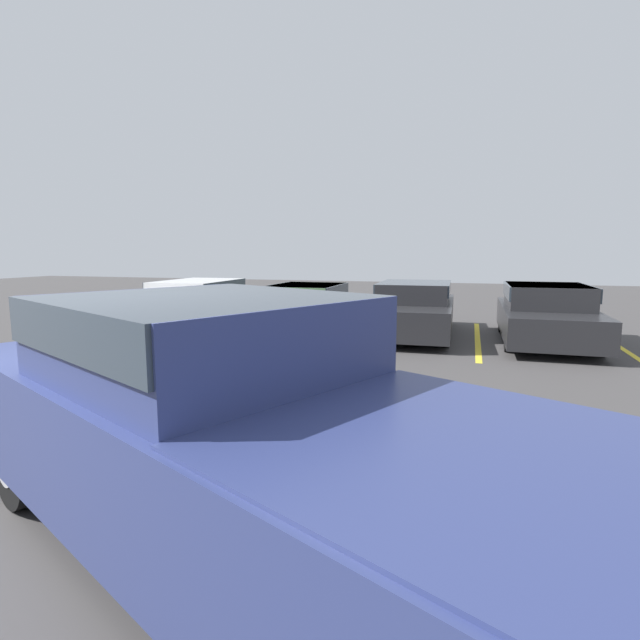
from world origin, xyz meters
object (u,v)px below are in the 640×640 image
Objects in this scene: parked_sedan_a at (197,302)px; parked_sedan_b at (306,306)px; pickup_truck at (233,424)px; parked_sedan_c at (414,307)px; parked_sedan_d at (546,312)px.

parked_sedan_b is (2.98, 0.21, -0.04)m from parked_sedan_a.
parked_sedan_c is (0.22, 9.05, -0.17)m from pickup_truck.
parked_sedan_b is 0.93× the size of parked_sedan_c.
parked_sedan_d reaches higher than parked_sedan_b.
parked_sedan_c is (2.70, 0.08, 0.05)m from parked_sedan_b.
pickup_truck reaches higher than parked_sedan_d.
pickup_truck is 1.27× the size of parked_sedan_c.
parked_sedan_a is 5.69m from parked_sedan_c.
parked_sedan_b is at bearing 131.81° from pickup_truck.
pickup_truck is 1.36× the size of parked_sedan_b.
parked_sedan_b is 0.96× the size of parked_sedan_d.
parked_sedan_b is (-2.48, 8.97, -0.22)m from pickup_truck.
pickup_truck reaches higher than parked_sedan_b.
parked_sedan_a is 8.55m from parked_sedan_d.
pickup_truck is 10.32m from parked_sedan_a.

